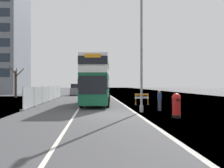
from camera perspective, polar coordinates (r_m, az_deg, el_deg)
ground at (r=16.34m, az=1.09°, el=-7.87°), size 140.00×280.00×0.10m
double_decker_bus at (r=24.38m, az=-3.85°, el=0.92°), size 3.37×10.83×4.88m
lamppost_foreground at (r=17.91m, az=7.44°, el=7.24°), size 0.29×0.70×9.38m
red_pillar_postbox at (r=15.29m, az=15.93°, el=-4.95°), size 0.59×0.59×1.58m
roadworks_barrier at (r=23.96m, az=7.54°, el=-3.47°), size 1.60×0.76×1.20m
construction_site_fence at (r=29.69m, az=-15.79°, el=-2.46°), size 0.44×20.60×1.97m
car_oncoming_near at (r=38.83m, az=-3.63°, el=-1.71°), size 2.06×4.26×2.31m
car_receding_mid at (r=45.40m, az=-9.19°, el=-1.50°), size 1.99×3.93×2.27m
bare_tree_far_verge_near at (r=39.99m, az=-23.11°, el=0.44°), size 2.37×1.76×5.23m
pedestrian_at_kerb at (r=19.01m, az=11.89°, el=-4.05°), size 0.34×0.34×1.70m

